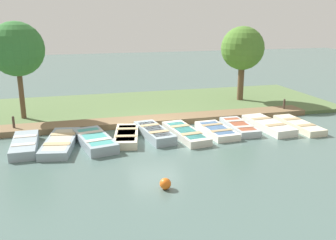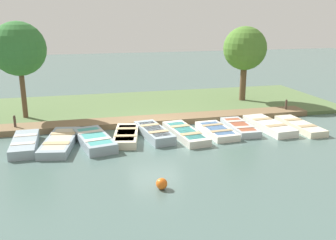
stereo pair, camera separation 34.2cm
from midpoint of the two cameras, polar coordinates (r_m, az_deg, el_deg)
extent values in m
plane|color=#4C6660|center=(18.18, -2.50, -1.86)|extent=(80.00, 80.00, 0.00)
cube|color=#567042|center=(22.89, -5.26, 2.03)|extent=(8.00, 24.00, 0.20)
cube|color=brown|center=(19.61, -3.52, -0.12)|extent=(1.32, 17.93, 0.29)
cube|color=#8C9EA8|center=(17.01, -21.53, -3.54)|extent=(3.01, 1.06, 0.39)
cube|color=teal|center=(16.96, -21.59, -2.96)|extent=(2.47, 0.83, 0.03)
cube|color=beige|center=(16.41, -21.77, -3.48)|extent=(0.31, 0.93, 0.03)
cube|color=beige|center=(17.49, -21.45, -2.30)|extent=(0.31, 0.93, 0.03)
cube|color=#8C9EA8|center=(16.85, -16.63, -3.35)|extent=(3.66, 1.80, 0.34)
cube|color=beige|center=(16.80, -16.68, -2.84)|extent=(2.99, 1.43, 0.03)
cube|color=tan|center=(16.17, -17.16, -3.50)|extent=(0.54, 1.12, 0.03)
cube|color=tan|center=(17.41, -16.24, -2.07)|extent=(0.54, 1.12, 0.03)
cube|color=#8C9EA8|center=(16.67, -11.68, -3.09)|extent=(3.29, 1.80, 0.41)
cube|color=teal|center=(16.61, -11.72, -2.47)|extent=(2.69, 1.43, 0.03)
cube|color=beige|center=(16.05, -11.16, -2.96)|extent=(0.53, 1.15, 0.03)
cube|color=beige|center=(17.15, -12.24, -1.82)|extent=(0.53, 1.15, 0.03)
cube|color=beige|center=(17.15, -6.91, -2.45)|extent=(3.06, 1.60, 0.35)
cube|color=beige|center=(17.10, -6.93, -1.94)|extent=(2.50, 1.27, 0.03)
cube|color=tan|center=(16.57, -7.04, -2.43)|extent=(0.48, 0.99, 0.03)
cube|color=tan|center=(17.62, -6.83, -1.32)|extent=(0.48, 0.99, 0.03)
cube|color=#8C9EA8|center=(17.41, -2.68, -1.95)|extent=(3.13, 1.43, 0.41)
cube|color=#994C33|center=(17.35, -2.69, -1.35)|extent=(2.56, 1.13, 0.03)
cube|color=tan|center=(16.83, -1.99, -1.78)|extent=(0.43, 0.95, 0.03)
cube|color=tan|center=(17.86, -3.35, -0.77)|extent=(0.43, 0.95, 0.03)
cube|color=beige|center=(17.47, 2.10, -2.03)|extent=(3.49, 1.43, 0.33)
cube|color=teal|center=(17.42, 2.10, -1.55)|extent=(2.86, 1.13, 0.03)
cube|color=tan|center=(16.86, 2.99, -2.07)|extent=(0.45, 0.99, 0.03)
cube|color=tan|center=(17.98, 1.27, -0.91)|extent=(0.45, 0.99, 0.03)
cube|color=silver|center=(18.01, 6.87, -1.63)|extent=(2.73, 1.34, 0.30)
cube|color=#4C709E|center=(17.97, 6.89, -1.20)|extent=(2.24, 1.05, 0.02)
cube|color=tan|center=(17.53, 7.60, -1.58)|extent=(0.34, 1.08, 0.03)
cube|color=tan|center=(18.40, 6.21, -0.70)|extent=(0.34, 1.08, 0.03)
cube|color=#B2BCC1|center=(18.79, 10.29, -1.03)|extent=(2.83, 1.07, 0.31)
cube|color=#994C33|center=(18.75, 10.31, -0.61)|extent=(2.32, 0.84, 0.02)
cube|color=beige|center=(18.28, 10.98, -0.99)|extent=(0.30, 0.93, 0.03)
cube|color=beige|center=(19.21, 9.68, -0.10)|extent=(0.30, 0.93, 0.03)
cube|color=silver|center=(19.30, 14.52, -0.77)|extent=(3.32, 1.37, 0.35)
cube|color=#6B7F51|center=(19.26, 14.55, -0.30)|extent=(2.72, 1.08, 0.03)
cube|color=tan|center=(18.77, 15.59, -0.71)|extent=(0.40, 1.06, 0.03)
cube|color=tan|center=(19.74, 13.57, 0.24)|extent=(0.40, 1.06, 0.03)
cube|color=beige|center=(19.84, 18.81, -0.74)|extent=(3.16, 1.05, 0.31)
cube|color=#6B7F51|center=(19.80, 18.85, -0.34)|extent=(2.59, 0.82, 0.02)
cube|color=tan|center=(19.33, 19.86, -0.73)|extent=(0.34, 0.90, 0.03)
cube|color=tan|center=(20.26, 17.89, 0.17)|extent=(0.34, 0.90, 0.03)
cylinder|color=#47382D|center=(19.36, -22.90, -0.79)|extent=(0.12, 0.12, 0.80)
sphere|color=#47382D|center=(19.26, -23.03, 0.40)|extent=(0.11, 0.11, 0.11)
cylinder|color=#47382D|center=(22.46, 16.83, 1.93)|extent=(0.12, 0.12, 0.80)
sphere|color=#47382D|center=(22.37, 16.92, 2.97)|extent=(0.11, 0.11, 0.11)
sphere|color=orange|center=(12.34, -1.21, -9.69)|extent=(0.38, 0.38, 0.38)
cylinder|color=brown|center=(21.11, -21.87, 3.78)|extent=(0.26, 0.26, 3.07)
sphere|color=#337033|center=(20.80, -22.51, 9.97)|extent=(2.77, 2.77, 2.77)
cylinder|color=brown|center=(24.48, 10.63, 5.77)|extent=(0.39, 0.39, 2.75)
sphere|color=#4C7A2D|center=(24.22, 10.89, 10.70)|extent=(2.70, 2.70, 2.70)
camera|label=1|loc=(0.17, -90.55, -0.15)|focal=40.00mm
camera|label=2|loc=(0.17, 89.45, 0.15)|focal=40.00mm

